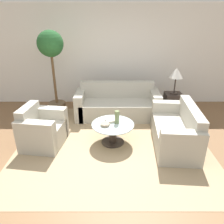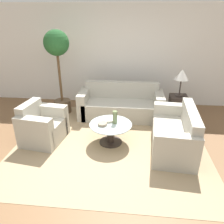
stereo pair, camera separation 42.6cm
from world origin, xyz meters
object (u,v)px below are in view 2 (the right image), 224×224
coffee_table (111,131)px  book_stack (110,120)px  table_lamp (182,75)px  vase (115,117)px  loveseat (176,135)px  potted_plant (58,58)px  armchair (42,127)px  sofa_main (121,105)px  bowl (102,124)px

coffee_table → book_stack: size_ratio=3.17×
table_lamp → vase: bearing=-138.9°
loveseat → book_stack: size_ratio=5.91×
loveseat → potted_plant: 3.16m
armchair → loveseat: size_ratio=0.60×
sofa_main → potted_plant: potted_plant is taller
armchair → book_stack: 1.36m
armchair → bowl: (1.23, -0.03, 0.15)m
sofa_main → armchair: 1.97m
table_lamp → coffee_table: bearing=-139.5°
armchair → potted_plant: potted_plant is taller
potted_plant → vase: bearing=-41.1°
bowl → book_stack: bearing=55.5°
coffee_table → potted_plant: (-1.38, 1.32, 1.11)m
vase → armchair: bearing=-176.9°
table_lamp → vase: table_lamp is taller
vase → bowl: 0.27m
vase → bowl: bearing=-153.4°
loveseat → table_lamp: size_ratio=2.46×
sofa_main → table_lamp: 1.57m
armchair → loveseat: loveseat is taller
loveseat → armchair: bearing=-86.4°
loveseat → vase: size_ratio=6.04×
coffee_table → potted_plant: potted_plant is taller
loveseat → bowl: size_ratio=8.79×
sofa_main → bowl: bearing=-101.4°
loveseat → table_lamp: bearing=174.1°
sofa_main → book_stack: 1.16m
coffee_table → potted_plant: size_ratio=0.40×
table_lamp → potted_plant: 2.88m
table_lamp → vase: (-1.40, -1.22, -0.53)m
armchair → loveseat: bearing=-82.6°
loveseat → table_lamp: 1.56m
book_stack → armchair: bearing=169.4°
loveseat → vase: bearing=-91.1°
loveseat → bowl: 1.40m
coffee_table → potted_plant: 2.21m
bowl → loveseat: bearing=0.3°
coffee_table → book_stack: 0.20m
potted_plant → book_stack: (1.36, -1.22, -0.94)m
sofa_main → bowl: (-0.26, -1.31, 0.16)m
armchair → potted_plant: bearing=8.4°
loveseat → vase: loveseat is taller
coffee_table → loveseat: bearing=-3.0°
coffee_table → table_lamp: bearing=40.5°
sofa_main → vase: bearing=-91.8°
coffee_table → bowl: bearing=-154.2°
armchair → coffee_table: bearing=-80.5°
loveseat → vase: (-1.16, 0.11, 0.26)m
potted_plant → vase: size_ratio=8.01×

